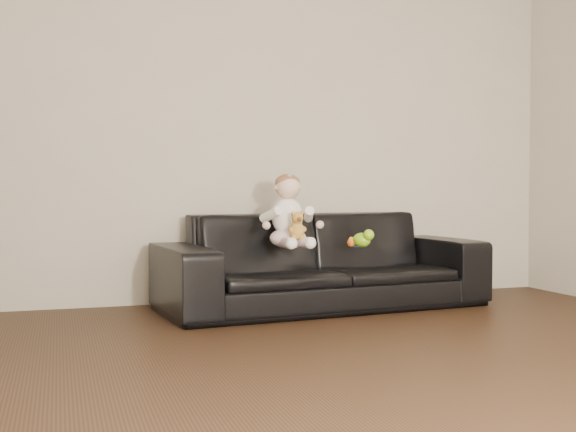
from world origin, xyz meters
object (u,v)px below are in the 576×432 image
object	(u,v)px
baby	(289,215)
toy_rattle	(351,243)
toy_blue_disc	(359,245)
toy_green	(362,240)
sofa	(322,261)
teddy_bear	(297,226)

from	to	relation	value
baby	toy_rattle	bearing A→B (deg)	-10.54
toy_rattle	toy_blue_disc	distance (m)	0.08
toy_green	baby	bearing A→B (deg)	170.60
toy_green	toy_rattle	bearing A→B (deg)	149.99
baby	toy_blue_disc	size ratio (longest dim) A/B	4.55
sofa	toy_blue_disc	bearing A→B (deg)	-38.47
toy_green	toy_rattle	xyz separation A→B (m)	(-0.06, 0.04, -0.02)
sofa	toy_green	world-z (taller)	sofa
sofa	toy_blue_disc	size ratio (longest dim) A/B	20.64
sofa	toy_blue_disc	xyz separation A→B (m)	(0.22, -0.14, 0.11)
teddy_bear	toy_blue_disc	bearing A→B (deg)	13.88
sofa	baby	world-z (taller)	baby
baby	teddy_bear	xyz separation A→B (m)	(0.01, -0.15, -0.07)
toy_rattle	toy_green	bearing A→B (deg)	-30.01
baby	toy_blue_disc	distance (m)	0.56
baby	sofa	bearing A→B (deg)	18.73
toy_green	toy_rattle	size ratio (longest dim) A/B	2.37
sofa	teddy_bear	xyz separation A→B (m)	(-0.28, -0.28, 0.27)
baby	teddy_bear	bearing A→B (deg)	-90.65
baby	toy_blue_disc	world-z (taller)	baby
baby	toy_rattle	world-z (taller)	baby
teddy_bear	baby	bearing A→B (deg)	92.36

